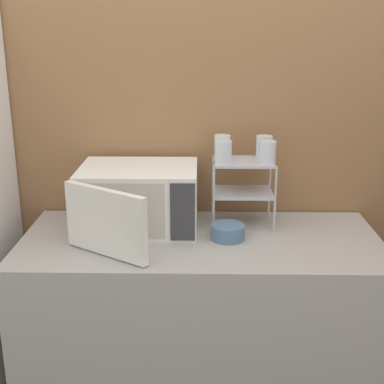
# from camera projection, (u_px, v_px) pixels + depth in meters

# --- Properties ---
(wall_back) EXTENTS (8.00, 0.06, 2.60)m
(wall_back) POSITION_uv_depth(u_px,v_px,m) (202.00, 128.00, 2.59)
(wall_back) COLOR olive
(wall_back) RESTS_ON ground_plane
(counter) EXTENTS (1.58, 0.70, 0.89)m
(counter) POSITION_uv_depth(u_px,v_px,m) (201.00, 327.00, 2.48)
(counter) COLOR #9E9993
(counter) RESTS_ON ground_plane
(microwave) EXTENTS (0.54, 0.63, 0.29)m
(microwave) POSITION_uv_depth(u_px,v_px,m) (138.00, 199.00, 2.41)
(microwave) COLOR silver
(microwave) RESTS_ON counter
(dish_rack) EXTENTS (0.28, 0.21, 0.31)m
(dish_rack) POSITION_uv_depth(u_px,v_px,m) (244.00, 179.00, 2.45)
(dish_rack) COLOR #B2B2B7
(dish_rack) RESTS_ON counter
(glass_front_left) EXTENTS (0.08, 0.08, 0.10)m
(glass_front_left) POSITION_uv_depth(u_px,v_px,m) (224.00, 152.00, 2.36)
(glass_front_left) COLOR silver
(glass_front_left) RESTS_ON dish_rack
(glass_back_right) EXTENTS (0.08, 0.08, 0.10)m
(glass_back_right) POSITION_uv_depth(u_px,v_px,m) (265.00, 147.00, 2.45)
(glass_back_right) COLOR silver
(glass_back_right) RESTS_ON dish_rack
(glass_front_right) EXTENTS (0.08, 0.08, 0.10)m
(glass_front_right) POSITION_uv_depth(u_px,v_px,m) (268.00, 153.00, 2.35)
(glass_front_right) COLOR silver
(glass_front_right) RESTS_ON dish_rack
(glass_back_left) EXTENTS (0.08, 0.08, 0.10)m
(glass_back_left) POSITION_uv_depth(u_px,v_px,m) (223.00, 146.00, 2.47)
(glass_back_left) COLOR silver
(glass_back_left) RESTS_ON dish_rack
(bowl) EXTENTS (0.15, 0.15, 0.07)m
(bowl) POSITION_uv_depth(u_px,v_px,m) (229.00, 232.00, 2.33)
(bowl) COLOR slate
(bowl) RESTS_ON counter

